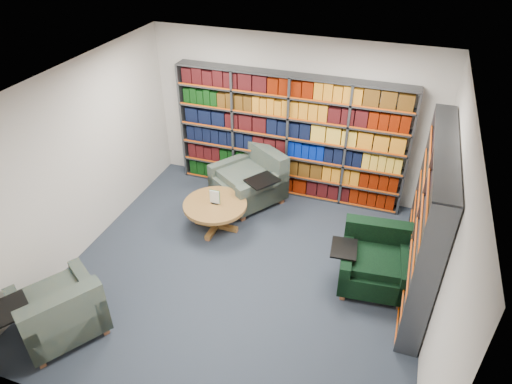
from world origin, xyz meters
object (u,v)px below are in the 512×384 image
(chair_green_right, at_px, (374,262))
(coffee_table, at_px, (215,208))
(chair_teal_front, at_px, (61,314))
(chair_teal_left, at_px, (253,180))

(chair_green_right, bearing_deg, coffee_table, 171.57)
(chair_green_right, distance_m, coffee_table, 2.61)
(chair_green_right, bearing_deg, chair_teal_front, -147.65)
(chair_teal_left, distance_m, chair_teal_front, 3.81)
(chair_green_right, distance_m, chair_teal_front, 4.16)
(chair_teal_left, bearing_deg, chair_green_right, -31.20)
(chair_teal_left, relative_size, chair_teal_front, 1.09)
(chair_green_right, xyz_separation_m, coffee_table, (-2.58, 0.38, 0.05))
(chair_teal_front, distance_m, coffee_table, 2.77)
(chair_teal_front, bearing_deg, chair_green_right, 32.35)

